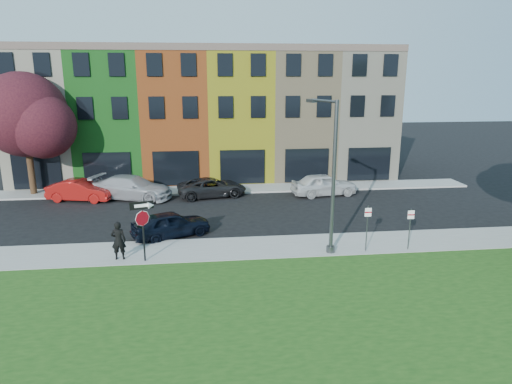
{
  "coord_description": "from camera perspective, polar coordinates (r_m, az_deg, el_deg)",
  "views": [
    {
      "loc": [
        -2.82,
        -17.89,
        8.39
      ],
      "look_at": [
        -0.33,
        4.0,
        2.66
      ],
      "focal_mm": 32.0,
      "sensor_mm": 36.0,
      "label": 1
    }
  ],
  "objects": [
    {
      "name": "ground",
      "position": [
        19.96,
        2.29,
        -10.29
      ],
      "size": [
        120.0,
        120.0,
        0.0
      ],
      "primitive_type": "plane",
      "color": "black",
      "rests_on": "ground"
    },
    {
      "name": "parked_car_silver",
      "position": [
        32.44,
        -15.23,
        0.54
      ],
      "size": [
        5.53,
        6.88,
        1.61
      ],
      "primitive_type": "imported",
      "rotation": [
        0.0,
        0.0,
        1.25
      ],
      "color": "#A5A5AA",
      "rests_on": "ground"
    },
    {
      "name": "street_lamp",
      "position": [
        21.38,
        9.33,
        1.81
      ],
      "size": [
        1.09,
        2.49,
        7.16
      ],
      "rotation": [
        0.0,
        0.0,
        0.33
      ],
      "color": "#45484A",
      "rests_on": "sidewalk_near"
    },
    {
      "name": "parked_car_white",
      "position": [
        32.62,
        8.5,
        0.94
      ],
      "size": [
        3.03,
        5.07,
        1.57
      ],
      "primitive_type": "imported",
      "rotation": [
        0.0,
        0.0,
        1.7
      ],
      "color": "silver",
      "rests_on": "ground"
    },
    {
      "name": "stop_sign",
      "position": [
        20.94,
        -14.01,
        -3.3
      ],
      "size": [
        1.01,
        0.35,
        2.8
      ],
      "rotation": [
        0.0,
        0.0,
        0.3
      ],
      "color": "black",
      "rests_on": "sidewalk_near"
    },
    {
      "name": "parking_sign_b",
      "position": [
        23.1,
        18.7,
        -3.81
      ],
      "size": [
        0.32,
        0.08,
        2.05
      ],
      "rotation": [
        0.0,
        0.0,
        -0.03
      ],
      "color": "#45484A",
      "rests_on": "sidewalk_near"
    },
    {
      "name": "man",
      "position": [
        21.8,
        -16.81,
        -5.82
      ],
      "size": [
        0.67,
        0.45,
        1.81
      ],
      "primitive_type": "imported",
      "rotation": [
        0.0,
        0.0,
        3.13
      ],
      "color": "black",
      "rests_on": "sidewalk_near"
    },
    {
      "name": "tree_purple",
      "position": [
        35.28,
        -26.78,
        8.4
      ],
      "size": [
        6.91,
        6.05,
        8.44
      ],
      "color": "black",
      "rests_on": "sidewalk_far"
    },
    {
      "name": "parked_car_red",
      "position": [
        33.1,
        -21.08,
        0.2
      ],
      "size": [
        3.4,
        5.05,
        1.45
      ],
      "primitive_type": "imported",
      "rotation": [
        0.0,
        0.0,
        1.35
      ],
      "color": "maroon",
      "rests_on": "ground"
    },
    {
      "name": "parking_sign_a",
      "position": [
        22.3,
        13.75,
        -3.78
      ],
      "size": [
        0.32,
        0.08,
        2.26
      ],
      "rotation": [
        0.0,
        0.0,
        -0.0
      ],
      "color": "#45484A",
      "rests_on": "sidewalk_near"
    },
    {
      "name": "rowhouse_block",
      "position": [
        39.22,
        -6.07,
        9.53
      ],
      "size": [
        30.0,
        10.12,
        10.0
      ],
      "color": "beige",
      "rests_on": "ground"
    },
    {
      "name": "sidewalk_far",
      "position": [
        33.93,
        -6.58,
        0.27
      ],
      "size": [
        40.0,
        2.4,
        0.12
      ],
      "primitive_type": "cube",
      "color": "gray",
      "rests_on": "ground"
    },
    {
      "name": "parked_car_dark",
      "position": [
        32.1,
        -5.51,
        0.59
      ],
      "size": [
        4.07,
        5.64,
        1.33
      ],
      "primitive_type": "imported",
      "rotation": [
        0.0,
        0.0,
        1.77
      ],
      "color": "black",
      "rests_on": "ground"
    },
    {
      "name": "sidewalk_near",
      "position": [
        23.0,
        6.11,
        -6.74
      ],
      "size": [
        40.0,
        3.0,
        0.12
      ],
      "primitive_type": "cube",
      "color": "gray",
      "rests_on": "ground"
    },
    {
      "name": "sedan_near",
      "position": [
        24.5,
        -10.58,
        -3.97
      ],
      "size": [
        4.78,
        5.37,
        1.4
      ],
      "primitive_type": "imported",
      "rotation": [
        0.0,
        0.0,
        2.0
      ],
      "color": "black",
      "rests_on": "ground"
    }
  ]
}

